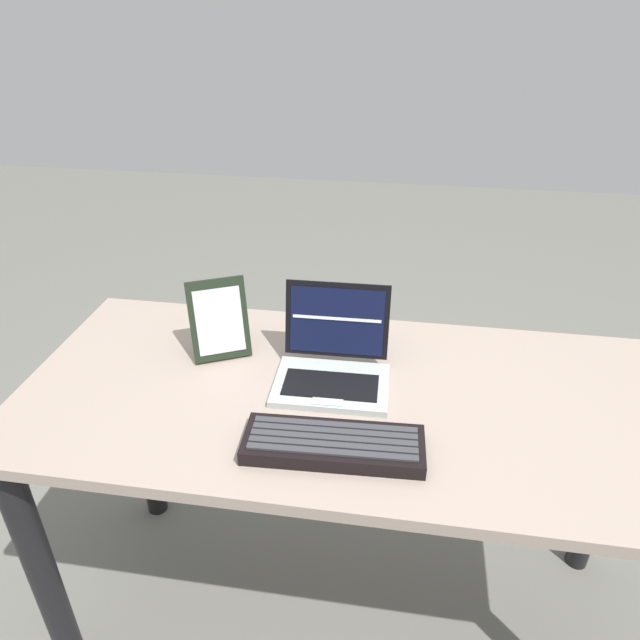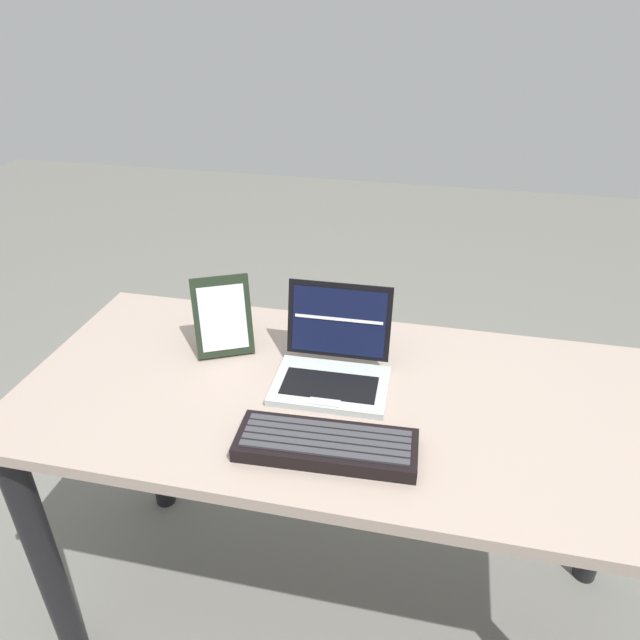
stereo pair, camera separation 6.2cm
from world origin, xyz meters
TOP-DOWN VIEW (x-y plane):
  - ground_plane at (0.00, 0.00)m, footprint 8.00×8.00m
  - desk at (0.00, 0.00)m, footprint 1.45×0.65m
  - laptop_front at (-0.06, 0.04)m, footprint 0.25×0.22m
  - external_keyboard at (-0.02, -0.18)m, footprint 0.34×0.13m
  - photo_frame at (-0.33, 0.10)m, footprint 0.15×0.11m

SIDE VIEW (x-z plane):
  - ground_plane at x=0.00m, z-range 0.00..0.00m
  - desk at x=0.00m, z-range 0.25..1.00m
  - external_keyboard at x=-0.02m, z-range 0.75..0.79m
  - laptop_front at x=-0.06m, z-range 0.70..0.89m
  - photo_frame at x=-0.33m, z-range 0.75..0.94m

